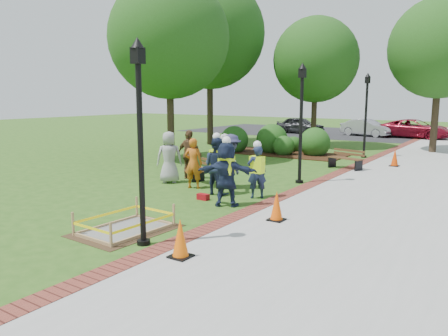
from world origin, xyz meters
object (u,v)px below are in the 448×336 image
Objects in this scene: hivis_worker_a at (226,172)px; hivis_worker_c at (217,164)px; cone_front at (180,239)px; lamp_near at (140,127)px; hivis_worker_b at (257,170)px; bench_near at (210,177)px; wet_concrete_pad at (125,221)px.

hivis_worker_c is at bearing 134.96° from hivis_worker_a.
hivis_worker_c is at bearing 117.50° from cone_front.
lamp_near is 2.13× the size of hivis_worker_a.
hivis_worker_b is (-1.27, 5.24, 0.51)m from cone_front.
hivis_worker_a is at bearing -45.91° from bench_near.
hivis_worker_c is (-1.33, -0.24, 0.09)m from hivis_worker_b.
bench_near is at bearing 112.83° from lamp_near.
bench_near is 2.15× the size of cone_front.
bench_near is 0.96× the size of hivis_worker_b.
hivis_worker_a is at bearing -45.04° from hivis_worker_c.
bench_near is at bearing 120.88° from cone_front.
hivis_worker_a is at bearing 95.37° from lamp_near.
lamp_near is at bearing -67.17° from bench_near.
cone_front is at bearing -62.50° from hivis_worker_c.
bench_near is 2.62m from hivis_worker_b.
hivis_worker_c is at bearing 95.61° from wet_concrete_pad.
lamp_near is at bearing -88.72° from hivis_worker_b.
cone_front is 4.23m from hivis_worker_a.
wet_concrete_pad is 2.27m from cone_front.
hivis_worker_b is at bearing -20.32° from bench_near.
lamp_near is 2.40× the size of hivis_worker_b.
lamp_near reaches higher than wet_concrete_pad.
bench_near is 0.86× the size of hivis_worker_c.
bench_near reaches higher than cone_front.
bench_near reaches higher than wet_concrete_pad.
hivis_worker_a is 1.55m from hivis_worker_c.
hivis_worker_b is 0.90× the size of hivis_worker_c.
wet_concrete_pad is 0.56× the size of lamp_near.
lamp_near reaches higher than hivis_worker_c.
hivis_worker_c is (-0.43, 4.37, 0.74)m from wet_concrete_pad.
hivis_worker_a is (-0.35, 3.73, -1.49)m from lamp_near.
hivis_worker_c is at bearing -46.77° from bench_near.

